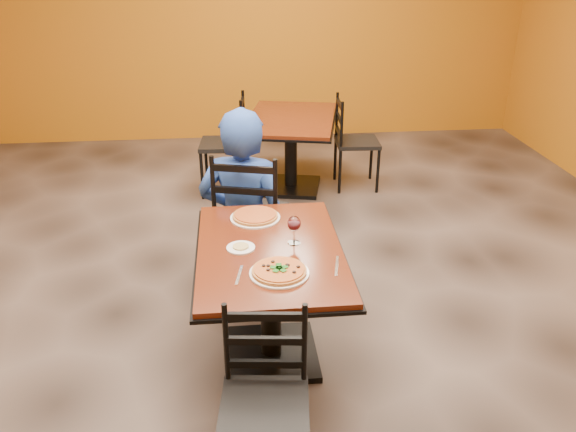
{
  "coord_description": "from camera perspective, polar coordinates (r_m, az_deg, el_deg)",
  "views": [
    {
      "loc": [
        -0.19,
        -3.35,
        2.29
      ],
      "look_at": [
        0.12,
        -0.3,
        0.85
      ],
      "focal_mm": 36.23,
      "sensor_mm": 36.0,
      "label": 1
    }
  ],
  "objects": [
    {
      "name": "wall_back",
      "position": [
        7.4,
        -4.54,
        18.97
      ],
      "size": [
        7.0,
        0.01,
        3.0
      ],
      "primitive_type": "cube",
      "color": "#A85F12",
      "rests_on": "ground"
    },
    {
      "name": "chair_main_far",
      "position": [
        4.18,
        -3.56,
        -0.02
      ],
      "size": [
        0.57,
        0.57,
        1.04
      ],
      "primitive_type": null,
      "rotation": [
        0.0,
        0.0,
        2.88
      ],
      "color": "black",
      "rests_on": "floor"
    },
    {
      "name": "chair_second_right",
      "position": [
        5.95,
        6.8,
        7.16
      ],
      "size": [
        0.44,
        0.44,
        0.94
      ],
      "primitive_type": null,
      "rotation": [
        0.0,
        0.0,
        1.52
      ],
      "color": "black",
      "rests_on": "floor"
    },
    {
      "name": "floor",
      "position": [
        4.07,
        -2.17,
        -9.16
      ],
      "size": [
        7.0,
        8.0,
        0.01
      ],
      "primitive_type": "cube",
      "color": "black",
      "rests_on": "ground"
    },
    {
      "name": "pizza_main",
      "position": [
        2.99,
        -0.87,
        -5.37
      ],
      "size": [
        0.28,
        0.28,
        0.02
      ],
      "primitive_type": "cylinder",
      "color": "maroon",
      "rests_on": "plate_main"
    },
    {
      "name": "side_plate",
      "position": [
        3.25,
        -4.66,
        -3.13
      ],
      "size": [
        0.16,
        0.16,
        0.01
      ],
      "primitive_type": "cylinder",
      "color": "white",
      "rests_on": "table_main"
    },
    {
      "name": "fork",
      "position": [
        3.0,
        -4.82,
        -5.8
      ],
      "size": [
        0.05,
        0.19,
        0.0
      ],
      "primitive_type": "cube",
      "rotation": [
        0.0,
        0.0,
        -0.18
      ],
      "color": "silver",
      "rests_on": "table_main"
    },
    {
      "name": "pizza_far",
      "position": [
        3.59,
        -3.24,
        0.06
      ],
      "size": [
        0.28,
        0.28,
        0.02
      ],
      "primitive_type": "cylinder",
      "color": "#BF7424",
      "rests_on": "plate_far"
    },
    {
      "name": "knife",
      "position": [
        3.08,
        4.81,
        -4.89
      ],
      "size": [
        0.06,
        0.21,
        0.0
      ],
      "primitive_type": "cube",
      "rotation": [
        0.0,
        0.0,
        -0.21
      ],
      "color": "silver",
      "rests_on": "table_main"
    },
    {
      "name": "plate_far",
      "position": [
        3.6,
        -3.23,
        -0.17
      ],
      "size": [
        0.31,
        0.31,
        0.01
      ],
      "primitive_type": "cylinder",
      "color": "white",
      "rests_on": "table_main"
    },
    {
      "name": "table_main",
      "position": [
        3.34,
        -1.75,
        -6.1
      ],
      "size": [
        0.83,
        1.23,
        0.75
      ],
      "color": "#5A250E",
      "rests_on": "floor"
    },
    {
      "name": "wine_glass",
      "position": [
        3.26,
        0.6,
        -1.28
      ],
      "size": [
        0.08,
        0.08,
        0.18
      ],
      "primitive_type": null,
      "color": "white",
      "rests_on": "table_main"
    },
    {
      "name": "chair_second_left",
      "position": [
        5.81,
        -6.4,
        6.97
      ],
      "size": [
        0.48,
        0.48,
        0.98
      ],
      "primitive_type": null,
      "rotation": [
        0.0,
        0.0,
        -1.65
      ],
      "color": "black",
      "rests_on": "floor"
    },
    {
      "name": "diner",
      "position": [
        4.11,
        -4.45,
        1.68
      ],
      "size": [
        0.73,
        0.57,
        1.32
      ],
      "primitive_type": "imported",
      "rotation": [
        0.0,
        0.0,
        2.88
      ],
      "color": "#1C2E9A",
      "rests_on": "floor"
    },
    {
      "name": "dip",
      "position": [
        3.25,
        -4.66,
        -2.99
      ],
      "size": [
        0.09,
        0.09,
        0.01
      ],
      "primitive_type": "cylinder",
      "color": "tan",
      "rests_on": "side_plate"
    },
    {
      "name": "table_second",
      "position": [
        5.82,
        0.28,
        7.85
      ],
      "size": [
        1.12,
        1.43,
        0.75
      ],
      "rotation": [
        0.0,
        0.0,
        -0.22
      ],
      "color": "#5A250E",
      "rests_on": "floor"
    },
    {
      "name": "chair_main_near",
      "position": [
        2.7,
        -2.33,
        -18.43
      ],
      "size": [
        0.43,
        0.43,
        0.87
      ],
      "primitive_type": null,
      "rotation": [
        0.0,
        0.0,
        -0.11
      ],
      "color": "black",
      "rests_on": "floor"
    },
    {
      "name": "plate_main",
      "position": [
        3.0,
        -0.87,
        -5.63
      ],
      "size": [
        0.31,
        0.31,
        0.01
      ],
      "primitive_type": "cylinder",
      "color": "white",
      "rests_on": "table_main"
    }
  ]
}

